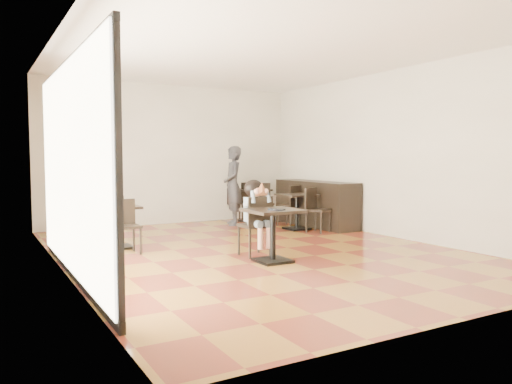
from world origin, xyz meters
TOP-DOWN VIEW (x-y plane):
  - floor at (0.00, 0.00)m, footprint 6.00×8.00m
  - ceiling at (0.00, 0.00)m, footprint 6.00×8.00m
  - wall_back at (0.00, 4.00)m, footprint 6.00×0.01m
  - wall_front at (0.00, -4.00)m, footprint 6.00×0.01m
  - wall_left at (-3.00, 0.00)m, footprint 0.01×8.00m
  - wall_right at (3.00, 0.00)m, footprint 0.01×8.00m
  - storefront_window at (-2.97, -0.50)m, footprint 0.04×4.50m
  - child_table at (-0.23, -0.86)m, footprint 0.74×0.74m
  - child_chair at (-0.23, -0.31)m, footprint 0.42×0.42m
  - child at (-0.23, -0.31)m, footprint 0.42×0.59m
  - plate at (-0.23, -0.96)m, footprint 0.26×0.26m
  - pizza_slice at (-0.23, -0.50)m, footprint 0.27×0.21m
  - adult_patron at (1.10, 3.03)m, footprint 0.60×0.75m
  - cafe_table_mid at (1.94, 1.71)m, footprint 0.92×0.92m
  - cafe_table_left at (-1.92, 1.37)m, footprint 0.71×0.71m
  - cafe_table_back at (1.75, 3.33)m, footprint 0.92×0.92m
  - chair_mid_a at (2.10, 2.26)m, footprint 0.53×0.53m
  - chair_mid_b at (2.10, 1.16)m, footprint 0.53×0.53m
  - chair_left_a at (-1.92, 1.92)m, footprint 0.41×0.41m
  - chair_left_b at (-1.92, 0.82)m, footprint 0.41×0.41m
  - chair_back_a at (1.75, 3.50)m, footprint 0.53×0.53m
  - chair_back_b at (1.75, 2.78)m, footprint 0.53×0.53m
  - service_counter at (2.65, 2.00)m, footprint 0.60×2.40m

SIDE VIEW (x-z plane):
  - floor at x=0.00m, z-range -0.01..0.01m
  - cafe_table_left at x=-1.92m, z-range 0.00..0.72m
  - cafe_table_mid at x=1.94m, z-range 0.00..0.75m
  - child_table at x=-0.23m, z-range 0.00..0.78m
  - cafe_table_back at x=1.75m, z-range 0.00..0.78m
  - chair_left_a at x=-1.92m, z-range 0.00..0.86m
  - chair_left_b at x=-1.92m, z-range 0.00..0.86m
  - chair_mid_a at x=2.10m, z-range 0.00..0.91m
  - chair_mid_b at x=2.10m, z-range 0.00..0.91m
  - child_chair at x=-0.23m, z-range 0.00..0.94m
  - chair_back_a at x=1.75m, z-range 0.00..0.94m
  - chair_back_b at x=1.75m, z-range 0.00..0.94m
  - service_counter at x=2.65m, z-range 0.00..1.00m
  - child at x=-0.23m, z-range 0.00..1.18m
  - plate at x=-0.23m, z-range 0.78..0.79m
  - adult_patron at x=1.10m, z-range 0.00..1.79m
  - pizza_slice at x=-0.23m, z-range 0.99..1.05m
  - storefront_window at x=-2.97m, z-range 0.10..2.70m
  - wall_back at x=0.00m, z-range 0.00..3.20m
  - wall_front at x=0.00m, z-range 0.00..3.20m
  - wall_left at x=-3.00m, z-range 0.00..3.20m
  - wall_right at x=3.00m, z-range 0.00..3.20m
  - ceiling at x=0.00m, z-range 3.20..3.21m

